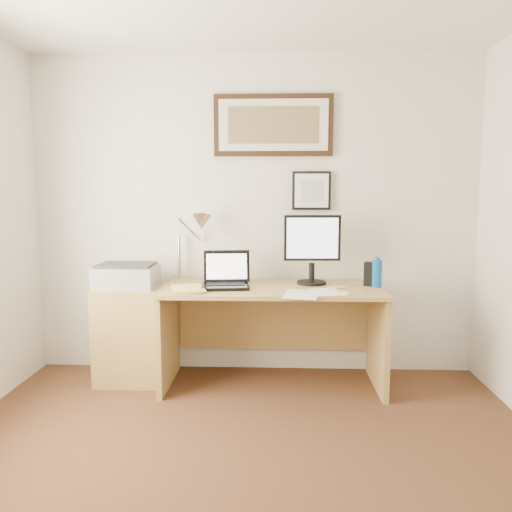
{
  "coord_description": "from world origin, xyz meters",
  "views": [
    {
      "loc": [
        0.17,
        -1.96,
        1.44
      ],
      "look_at": [
        0.04,
        1.43,
        1.0
      ],
      "focal_mm": 35.0,
      "sensor_mm": 36.0,
      "label": 1
    }
  ],
  "objects_px": {
    "desk": "(272,315)",
    "laptop": "(226,279)",
    "water_bottle": "(377,274)",
    "printer": "(127,276)",
    "lcd_monitor": "(312,246)",
    "side_cabinet": "(132,334)",
    "book": "(173,290)"
  },
  "relations": [
    {
      "from": "side_cabinet",
      "to": "water_bottle",
      "type": "xyz_separation_m",
      "value": [
        1.83,
        -0.04,
        0.48
      ]
    },
    {
      "from": "desk",
      "to": "lcd_monitor",
      "type": "distance_m",
      "value": 0.6
    },
    {
      "from": "side_cabinet",
      "to": "laptop",
      "type": "height_order",
      "value": "laptop"
    },
    {
      "from": "water_bottle",
      "to": "laptop",
      "type": "distance_m",
      "value": 1.1
    },
    {
      "from": "book",
      "to": "desk",
      "type": "relative_size",
      "value": 0.18
    },
    {
      "from": "book",
      "to": "side_cabinet",
      "type": "bearing_deg",
      "value": 146.56
    },
    {
      "from": "water_bottle",
      "to": "desk",
      "type": "bearing_deg",
      "value": 174.65
    },
    {
      "from": "laptop",
      "to": "desk",
      "type": "bearing_deg",
      "value": 16.66
    },
    {
      "from": "lcd_monitor",
      "to": "laptop",
      "type": "bearing_deg",
      "value": -168.2
    },
    {
      "from": "water_bottle",
      "to": "printer",
      "type": "relative_size",
      "value": 0.45
    },
    {
      "from": "side_cabinet",
      "to": "laptop",
      "type": "distance_m",
      "value": 0.86
    },
    {
      "from": "laptop",
      "to": "printer",
      "type": "distance_m",
      "value": 0.75
    },
    {
      "from": "laptop",
      "to": "printer",
      "type": "xyz_separation_m",
      "value": [
        -0.75,
        0.05,
        0.01
      ]
    },
    {
      "from": "desk",
      "to": "laptop",
      "type": "xyz_separation_m",
      "value": [
        -0.34,
        -0.1,
        0.29
      ]
    },
    {
      "from": "water_bottle",
      "to": "lcd_monitor",
      "type": "distance_m",
      "value": 0.51
    },
    {
      "from": "side_cabinet",
      "to": "lcd_monitor",
      "type": "xyz_separation_m",
      "value": [
        1.36,
        0.07,
        0.68
      ]
    },
    {
      "from": "water_bottle",
      "to": "book",
      "type": "xyz_separation_m",
      "value": [
        -1.45,
        -0.21,
        -0.09
      ]
    },
    {
      "from": "lcd_monitor",
      "to": "book",
      "type": "bearing_deg",
      "value": -162.35
    },
    {
      "from": "side_cabinet",
      "to": "desk",
      "type": "bearing_deg",
      "value": 1.89
    },
    {
      "from": "lcd_monitor",
      "to": "printer",
      "type": "distance_m",
      "value": 1.41
    },
    {
      "from": "desk",
      "to": "laptop",
      "type": "bearing_deg",
      "value": -163.34
    },
    {
      "from": "book",
      "to": "printer",
      "type": "distance_m",
      "value": 0.47
    },
    {
      "from": "side_cabinet",
      "to": "laptop",
      "type": "xyz_separation_m",
      "value": [
        0.73,
        -0.07,
        0.44
      ]
    },
    {
      "from": "laptop",
      "to": "lcd_monitor",
      "type": "height_order",
      "value": "lcd_monitor"
    },
    {
      "from": "book",
      "to": "lcd_monitor",
      "type": "bearing_deg",
      "value": 17.65
    },
    {
      "from": "water_bottle",
      "to": "laptop",
      "type": "bearing_deg",
      "value": -178.39
    },
    {
      "from": "desk",
      "to": "lcd_monitor",
      "type": "bearing_deg",
      "value": 5.96
    },
    {
      "from": "book",
      "to": "lcd_monitor",
      "type": "distance_m",
      "value": 1.07
    },
    {
      "from": "side_cabinet",
      "to": "printer",
      "type": "xyz_separation_m",
      "value": [
        -0.02,
        -0.01,
        0.45
      ]
    },
    {
      "from": "laptop",
      "to": "lcd_monitor",
      "type": "relative_size",
      "value": 0.7
    },
    {
      "from": "water_bottle",
      "to": "desk",
      "type": "distance_m",
      "value": 0.83
    },
    {
      "from": "water_bottle",
      "to": "book",
      "type": "relative_size",
      "value": 0.69
    }
  ]
}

